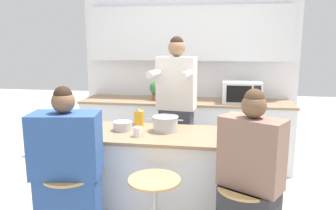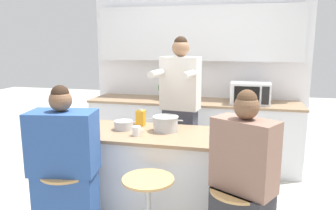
{
  "view_description": "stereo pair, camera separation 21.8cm",
  "coord_description": "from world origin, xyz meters",
  "px_view_note": "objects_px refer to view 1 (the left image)",
  "views": [
    {
      "loc": [
        0.47,
        -2.85,
        1.71
      ],
      "look_at": [
        0.0,
        0.07,
        1.14
      ],
      "focal_mm": 35.0,
      "sensor_mm": 36.0,
      "label": 1
    },
    {
      "loc": [
        0.68,
        -2.81,
        1.71
      ],
      "look_at": [
        0.0,
        0.07,
        1.14
      ],
      "focal_mm": 35.0,
      "sensor_mm": 36.0,
      "label": 2
    }
  ],
  "objects_px": {
    "cooking_pot": "(166,124)",
    "kitchen_island": "(167,178)",
    "person_wrapped_blanket": "(68,181)",
    "juice_carton": "(139,118)",
    "bar_stool_leftmost": "(71,210)",
    "fruit_bowl": "(123,126)",
    "microwave": "(242,92)",
    "person_seated_near": "(249,196)",
    "coffee_cup_near": "(138,132)",
    "potted_plant": "(157,89)",
    "person_cooking": "(176,118)"
  },
  "relations": [
    {
      "from": "cooking_pot",
      "to": "kitchen_island",
      "type": "bearing_deg",
      "value": -71.58
    },
    {
      "from": "person_wrapped_blanket",
      "to": "juice_carton",
      "type": "bearing_deg",
      "value": 57.2
    },
    {
      "from": "bar_stool_leftmost",
      "to": "fruit_bowl",
      "type": "height_order",
      "value": "fruit_bowl"
    },
    {
      "from": "fruit_bowl",
      "to": "microwave",
      "type": "height_order",
      "value": "microwave"
    },
    {
      "from": "bar_stool_leftmost",
      "to": "person_seated_near",
      "type": "bearing_deg",
      "value": 0.05
    },
    {
      "from": "fruit_bowl",
      "to": "juice_carton",
      "type": "distance_m",
      "value": 0.22
    },
    {
      "from": "bar_stool_leftmost",
      "to": "coffee_cup_near",
      "type": "xyz_separation_m",
      "value": [
        0.43,
        0.48,
        0.53
      ]
    },
    {
      "from": "cooking_pot",
      "to": "microwave",
      "type": "xyz_separation_m",
      "value": [
        0.78,
        1.47,
        0.1
      ]
    },
    {
      "from": "person_wrapped_blanket",
      "to": "coffee_cup_near",
      "type": "distance_m",
      "value": 0.71
    },
    {
      "from": "bar_stool_leftmost",
      "to": "potted_plant",
      "type": "xyz_separation_m",
      "value": [
        0.28,
        2.21,
        0.66
      ]
    },
    {
      "from": "kitchen_island",
      "to": "juice_carton",
      "type": "xyz_separation_m",
      "value": [
        -0.31,
        0.22,
        0.52
      ]
    },
    {
      "from": "kitchen_island",
      "to": "microwave",
      "type": "height_order",
      "value": "microwave"
    },
    {
      "from": "cooking_pot",
      "to": "juice_carton",
      "type": "relative_size",
      "value": 1.95
    },
    {
      "from": "person_wrapped_blanket",
      "to": "person_cooking",
      "type": "bearing_deg",
      "value": 52.56
    },
    {
      "from": "person_cooking",
      "to": "coffee_cup_near",
      "type": "relative_size",
      "value": 16.24
    },
    {
      "from": "kitchen_island",
      "to": "cooking_pot",
      "type": "relative_size",
      "value": 5.09
    },
    {
      "from": "juice_carton",
      "to": "potted_plant",
      "type": "bearing_deg",
      "value": 93.32
    },
    {
      "from": "kitchen_island",
      "to": "coffee_cup_near",
      "type": "bearing_deg",
      "value": -149.34
    },
    {
      "from": "person_seated_near",
      "to": "person_wrapped_blanket",
      "type": "bearing_deg",
      "value": -150.25
    },
    {
      "from": "kitchen_island",
      "to": "cooking_pot",
      "type": "height_order",
      "value": "cooking_pot"
    },
    {
      "from": "bar_stool_leftmost",
      "to": "potted_plant",
      "type": "distance_m",
      "value": 2.32
    },
    {
      "from": "person_wrapped_blanket",
      "to": "fruit_bowl",
      "type": "relative_size",
      "value": 7.79
    },
    {
      "from": "bar_stool_leftmost",
      "to": "cooking_pot",
      "type": "distance_m",
      "value": 1.1
    },
    {
      "from": "juice_carton",
      "to": "potted_plant",
      "type": "relative_size",
      "value": 0.62
    },
    {
      "from": "person_cooking",
      "to": "potted_plant",
      "type": "xyz_separation_m",
      "value": [
        -0.39,
        0.94,
        0.18
      ]
    },
    {
      "from": "person_seated_near",
      "to": "potted_plant",
      "type": "bearing_deg",
      "value": 146.11
    },
    {
      "from": "coffee_cup_near",
      "to": "microwave",
      "type": "xyz_separation_m",
      "value": [
        0.99,
        1.69,
        0.12
      ]
    },
    {
      "from": "person_seated_near",
      "to": "cooking_pot",
      "type": "bearing_deg",
      "value": 166.06
    },
    {
      "from": "kitchen_island",
      "to": "potted_plant",
      "type": "distance_m",
      "value": 1.75
    },
    {
      "from": "juice_carton",
      "to": "microwave",
      "type": "xyz_separation_m",
      "value": [
        1.07,
        1.33,
        0.09
      ]
    },
    {
      "from": "fruit_bowl",
      "to": "potted_plant",
      "type": "distance_m",
      "value": 1.56
    },
    {
      "from": "person_seated_near",
      "to": "coffee_cup_near",
      "type": "xyz_separation_m",
      "value": [
        -0.94,
        0.48,
        0.3
      ]
    },
    {
      "from": "person_cooking",
      "to": "cooking_pot",
      "type": "distance_m",
      "value": 0.58
    },
    {
      "from": "cooking_pot",
      "to": "potted_plant",
      "type": "distance_m",
      "value": 1.56
    },
    {
      "from": "coffee_cup_near",
      "to": "potted_plant",
      "type": "xyz_separation_m",
      "value": [
        -0.16,
        1.73,
        0.13
      ]
    },
    {
      "from": "person_wrapped_blanket",
      "to": "cooking_pot",
      "type": "bearing_deg",
      "value": 37.26
    },
    {
      "from": "cooking_pot",
      "to": "fruit_bowl",
      "type": "distance_m",
      "value": 0.41
    },
    {
      "from": "person_wrapped_blanket",
      "to": "potted_plant",
      "type": "relative_size",
      "value": 5.08
    },
    {
      "from": "person_wrapped_blanket",
      "to": "microwave",
      "type": "xyz_separation_m",
      "value": [
        1.43,
        2.16,
        0.41
      ]
    },
    {
      "from": "bar_stool_leftmost",
      "to": "fruit_bowl",
      "type": "xyz_separation_m",
      "value": [
        0.24,
        0.65,
        0.53
      ]
    },
    {
      "from": "bar_stool_leftmost",
      "to": "microwave",
      "type": "distance_m",
      "value": 2.67
    },
    {
      "from": "bar_stool_leftmost",
      "to": "person_cooking",
      "type": "xyz_separation_m",
      "value": [
        0.67,
        1.27,
        0.48
      ]
    },
    {
      "from": "fruit_bowl",
      "to": "potted_plant",
      "type": "height_order",
      "value": "potted_plant"
    },
    {
      "from": "person_wrapped_blanket",
      "to": "potted_plant",
      "type": "height_order",
      "value": "person_wrapped_blanket"
    },
    {
      "from": "person_cooking",
      "to": "potted_plant",
      "type": "bearing_deg",
      "value": 119.29
    },
    {
      "from": "person_seated_near",
      "to": "microwave",
      "type": "distance_m",
      "value": 2.21
    },
    {
      "from": "person_cooking",
      "to": "person_wrapped_blanket",
      "type": "distance_m",
      "value": 1.45
    },
    {
      "from": "person_wrapped_blanket",
      "to": "fruit_bowl",
      "type": "xyz_separation_m",
      "value": [
        0.25,
        0.65,
        0.28
      ]
    },
    {
      "from": "potted_plant",
      "to": "person_wrapped_blanket",
      "type": "bearing_deg",
      "value": -97.32
    },
    {
      "from": "kitchen_island",
      "to": "microwave",
      "type": "bearing_deg",
      "value": 63.98
    }
  ]
}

